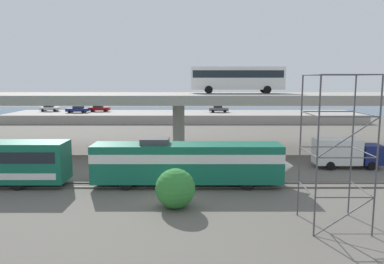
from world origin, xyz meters
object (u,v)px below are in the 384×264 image
object	(u,v)px
parked_car_1	(52,108)
scaffolding_tower	(339,146)
service_truck_west	(347,152)
parked_car_2	(101,108)
transit_bus_on_overpass	(239,77)
train_locomotive	(198,161)
parked_car_0	(220,109)
parked_car_3	(79,109)

from	to	relation	value
parked_car_1	scaffolding_tower	bearing A→B (deg)	-56.63
service_truck_west	parked_car_1	distance (m)	67.20
parked_car_2	scaffolding_tower	bearing A→B (deg)	-64.29
transit_bus_on_overpass	train_locomotive	bearing A→B (deg)	-107.23
scaffolding_tower	parked_car_0	distance (m)	60.47
transit_bus_on_overpass	parked_car_0	distance (m)	34.46
transit_bus_on_overpass	parked_car_0	world-z (taller)	transit_bus_on_overpass
train_locomotive	scaffolding_tower	bearing A→B (deg)	-46.26
transit_bus_on_overpass	parked_car_1	distance (m)	52.80
train_locomotive	parked_car_1	size ratio (longest dim) A/B	3.99
transit_bus_on_overpass	parked_car_1	xyz separation A→B (m)	(-38.11, 35.90, -6.82)
parked_car_0	service_truck_west	bearing A→B (deg)	-77.32
parked_car_0	parked_car_3	world-z (taller)	same
parked_car_2	parked_car_1	bearing A→B (deg)	177.75
parked_car_0	parked_car_3	size ratio (longest dim) A/B	0.90
service_truck_west	train_locomotive	bearing A→B (deg)	-156.61
scaffolding_tower	parked_car_2	size ratio (longest dim) A/B	2.04
parked_car_1	parked_car_2	distance (m)	11.30
service_truck_west	parked_car_0	size ratio (longest dim) A/B	1.61
train_locomotive	service_truck_west	size ratio (longest dim) A/B	2.53
service_truck_west	parked_car_3	world-z (taller)	parked_car_3
parked_car_1	parked_car_3	distance (m)	8.02
train_locomotive	parked_car_0	world-z (taller)	train_locomotive
scaffolding_tower	parked_car_0	bearing A→B (deg)	92.90
train_locomotive	transit_bus_on_overpass	distance (m)	19.84
transit_bus_on_overpass	parked_car_2	distance (m)	44.98
scaffolding_tower	train_locomotive	bearing A→B (deg)	133.74
transit_bus_on_overpass	parked_car_2	size ratio (longest dim) A/B	2.58
scaffolding_tower	parked_car_3	size ratio (longest dim) A/B	2.02
train_locomotive	service_truck_west	bearing A→B (deg)	23.39
parked_car_2	transit_bus_on_overpass	bearing A→B (deg)	-52.90
parked_car_0	parked_car_2	world-z (taller)	same
transit_bus_on_overpass	parked_car_0	bearing A→B (deg)	90.03
parked_car_3	service_truck_west	bearing A→B (deg)	133.18
parked_car_0	parked_car_1	world-z (taller)	same
parked_car_3	parked_car_0	bearing A→B (deg)	-177.79
scaffolding_tower	parked_car_2	xyz separation A→B (m)	(-29.86, 62.02, -2.57)
parked_car_0	parked_car_3	distance (m)	30.82
service_truck_west	parked_car_1	size ratio (longest dim) A/B	1.58
parked_car_1	train_locomotive	bearing A→B (deg)	-58.65
transit_bus_on_overpass	scaffolding_tower	xyz separation A→B (m)	(3.04, -26.56, -4.25)
train_locomotive	parked_car_3	bearing A→B (deg)	116.76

